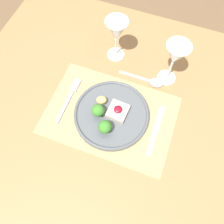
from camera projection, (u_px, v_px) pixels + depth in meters
ground_plane at (111, 159)px, 1.51m from camera, size 8.00×8.00×0.00m
dining_table at (110, 124)px, 0.90m from camera, size 1.22×1.10×0.76m
placemat at (110, 115)px, 0.81m from camera, size 0.47×0.32×0.00m
dinner_plate at (111, 113)px, 0.80m from camera, size 0.28×0.28×0.07m
fork at (70, 97)px, 0.84m from camera, size 0.02×0.20×0.01m
knife at (155, 133)px, 0.78m from camera, size 0.02×0.20×0.01m
spoon at (152, 81)px, 0.87m from camera, size 0.18×0.04×0.02m
wine_glass_near at (175, 56)px, 0.75m from camera, size 0.09×0.09×0.19m
wine_glass_far at (116, 32)px, 0.81m from camera, size 0.09×0.09×0.18m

